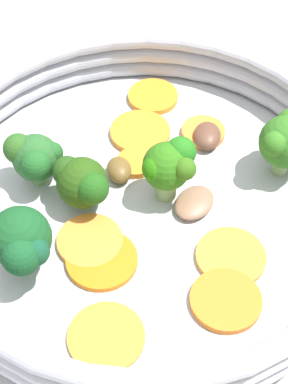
{
  "coord_description": "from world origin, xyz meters",
  "views": [
    {
      "loc": [
        -0.24,
        0.16,
        0.36
      ],
      "look_at": [
        0.0,
        0.0,
        0.03
      ],
      "focal_mm": 60.0,
      "sensor_mm": 36.0,
      "label": 1
    }
  ],
  "objects_px": {
    "carrot_slice_8": "(231,257)",
    "mushroom_piece_0": "(118,170)",
    "broccoli_floret_3": "(286,141)",
    "broccoli_floret_4": "(82,182)",
    "carrot_slice_3": "(90,241)",
    "broccoli_floret_2": "(34,158)",
    "carrot_slice_0": "(203,132)",
    "carrot_slice_1": "(102,260)",
    "carrot_slice_2": "(140,132)",
    "mushroom_piece_1": "(207,136)",
    "carrot_slice_6": "(135,163)",
    "carrot_slice_7": "(153,97)",
    "mushroom_piece_2": "(194,203)",
    "skillet": "(144,212)",
    "carrot_slice_5": "(106,337)",
    "carrot_slice_4": "(221,303)",
    "broccoli_floret_0": "(23,244)",
    "broccoli_floret_1": "(170,167)"
  },
  "relations": [
    {
      "from": "carrot_slice_6",
      "to": "broccoli_floret_4",
      "type": "relative_size",
      "value": 0.61
    },
    {
      "from": "carrot_slice_1",
      "to": "broccoli_floret_0",
      "type": "distance_m",
      "value": 0.06
    },
    {
      "from": "carrot_slice_5",
      "to": "broccoli_floret_2",
      "type": "xyz_separation_m",
      "value": [
        0.14,
        -0.02,
        0.02
      ]
    },
    {
      "from": "carrot_slice_6",
      "to": "carrot_slice_7",
      "type": "xyz_separation_m",
      "value": [
        0.05,
        -0.05,
        -0.0
      ]
    },
    {
      "from": "carrot_slice_2",
      "to": "broccoli_floret_3",
      "type": "height_order",
      "value": "broccoli_floret_3"
    },
    {
      "from": "broccoli_floret_3",
      "to": "broccoli_floret_4",
      "type": "xyz_separation_m",
      "value": [
        0.05,
        0.14,
        -0.01
      ]
    },
    {
      "from": "carrot_slice_8",
      "to": "broccoli_floret_1",
      "type": "bearing_deg",
      "value": 3.33
    },
    {
      "from": "mushroom_piece_2",
      "to": "carrot_slice_0",
      "type": "bearing_deg",
      "value": -41.52
    },
    {
      "from": "carrot_slice_0",
      "to": "broccoli_floret_3",
      "type": "relative_size",
      "value": 0.68
    },
    {
      "from": "carrot_slice_4",
      "to": "broccoli_floret_3",
      "type": "bearing_deg",
      "value": -57.58
    },
    {
      "from": "carrot_slice_1",
      "to": "mushroom_piece_0",
      "type": "relative_size",
      "value": 1.97
    },
    {
      "from": "carrot_slice_0",
      "to": "carrot_slice_8",
      "type": "distance_m",
      "value": 0.12
    },
    {
      "from": "carrot_slice_8",
      "to": "broccoli_floret_3",
      "type": "height_order",
      "value": "broccoli_floret_3"
    },
    {
      "from": "carrot_slice_2",
      "to": "broccoli_floret_4",
      "type": "distance_m",
      "value": 0.08
    },
    {
      "from": "carrot_slice_3",
      "to": "broccoli_floret_4",
      "type": "relative_size",
      "value": 0.97
    },
    {
      "from": "carrot_slice_3",
      "to": "carrot_slice_7",
      "type": "distance_m",
      "value": 0.15
    },
    {
      "from": "carrot_slice_5",
      "to": "mushroom_piece_0",
      "type": "xyz_separation_m",
      "value": [
        0.11,
        -0.07,
        0.01
      ]
    },
    {
      "from": "broccoli_floret_3",
      "to": "mushroom_piece_1",
      "type": "xyz_separation_m",
      "value": [
        0.05,
        0.03,
        -0.02
      ]
    },
    {
      "from": "carrot_slice_2",
      "to": "broccoli_floret_3",
      "type": "xyz_separation_m",
      "value": [
        -0.09,
        -0.06,
        0.03
      ]
    },
    {
      "from": "carrot_slice_2",
      "to": "carrot_slice_8",
      "type": "distance_m",
      "value": 0.13
    },
    {
      "from": "broccoli_floret_0",
      "to": "broccoli_floret_3",
      "type": "bearing_deg",
      "value": -96.3
    },
    {
      "from": "broccoli_floret_2",
      "to": "broccoli_floret_3",
      "type": "xyz_separation_m",
      "value": [
        -0.09,
        -0.15,
        0.01
      ]
    },
    {
      "from": "carrot_slice_4",
      "to": "mushroom_piece_2",
      "type": "distance_m",
      "value": 0.08
    },
    {
      "from": "carrot_slice_7",
      "to": "mushroom_piece_2",
      "type": "xyz_separation_m",
      "value": [
        -0.11,
        0.04,
        0.0
      ]
    },
    {
      "from": "carrot_slice_2",
      "to": "mushroom_piece_1",
      "type": "relative_size",
      "value": 1.66
    },
    {
      "from": "carrot_slice_4",
      "to": "carrot_slice_8",
      "type": "xyz_separation_m",
      "value": [
        0.02,
        -0.03,
        -0.0
      ]
    },
    {
      "from": "carrot_slice_3",
      "to": "broccoli_floret_2",
      "type": "relative_size",
      "value": 1.08
    },
    {
      "from": "broccoli_floret_2",
      "to": "carrot_slice_6",
      "type": "bearing_deg",
      "value": -110.46
    },
    {
      "from": "carrot_slice_4",
      "to": "broccoli_floret_0",
      "type": "distance_m",
      "value": 0.13
    },
    {
      "from": "carrot_slice_6",
      "to": "broccoli_floret_0",
      "type": "bearing_deg",
      "value": 110.99
    },
    {
      "from": "carrot_slice_8",
      "to": "broccoli_floret_0",
      "type": "xyz_separation_m",
      "value": [
        0.06,
        0.12,
        0.03
      ]
    },
    {
      "from": "carrot_slice_6",
      "to": "broccoli_floret_3",
      "type": "relative_size",
      "value": 0.57
    },
    {
      "from": "carrot_slice_8",
      "to": "mushroom_piece_0",
      "type": "bearing_deg",
      "value": 13.38
    },
    {
      "from": "carrot_slice_0",
      "to": "carrot_slice_5",
      "type": "bearing_deg",
      "value": 125.4
    },
    {
      "from": "broccoli_floret_0",
      "to": "broccoli_floret_1",
      "type": "xyz_separation_m",
      "value": [
        0.0,
        -0.11,
        0.0
      ]
    },
    {
      "from": "carrot_slice_2",
      "to": "carrot_slice_6",
      "type": "relative_size",
      "value": 1.66
    },
    {
      "from": "broccoli_floret_3",
      "to": "mushroom_piece_1",
      "type": "relative_size",
      "value": 1.76
    },
    {
      "from": "carrot_slice_7",
      "to": "carrot_slice_3",
      "type": "bearing_deg",
      "value": 130.23
    },
    {
      "from": "carrot_slice_0",
      "to": "carrot_slice_1",
      "type": "bearing_deg",
      "value": 115.16
    },
    {
      "from": "carrot_slice_1",
      "to": "carrot_slice_5",
      "type": "height_order",
      "value": "carrot_slice_1"
    },
    {
      "from": "carrot_slice_6",
      "to": "mushroom_piece_2",
      "type": "distance_m",
      "value": 0.06
    },
    {
      "from": "skillet",
      "to": "carrot_slice_0",
      "type": "xyz_separation_m",
      "value": [
        0.03,
        -0.08,
        0.01
      ]
    },
    {
      "from": "carrot_slice_1",
      "to": "broccoli_floret_1",
      "type": "distance_m",
      "value": 0.08
    },
    {
      "from": "carrot_slice_2",
      "to": "mushroom_piece_0",
      "type": "height_order",
      "value": "mushroom_piece_0"
    },
    {
      "from": "carrot_slice_2",
      "to": "carrot_slice_7",
      "type": "distance_m",
      "value": 0.04
    },
    {
      "from": "carrot_slice_1",
      "to": "broccoli_floret_1",
      "type": "relative_size",
      "value": 0.98
    },
    {
      "from": "carrot_slice_3",
      "to": "carrot_slice_7",
      "type": "xyz_separation_m",
      "value": [
        0.1,
        -0.12,
        0.0
      ]
    },
    {
      "from": "carrot_slice_5",
      "to": "mushroom_piece_2",
      "type": "relative_size",
      "value": 1.41
    },
    {
      "from": "broccoli_floret_4",
      "to": "mushroom_piece_0",
      "type": "relative_size",
      "value": 1.91
    },
    {
      "from": "carrot_slice_2",
      "to": "carrot_slice_7",
      "type": "bearing_deg",
      "value": -46.99
    }
  ]
}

